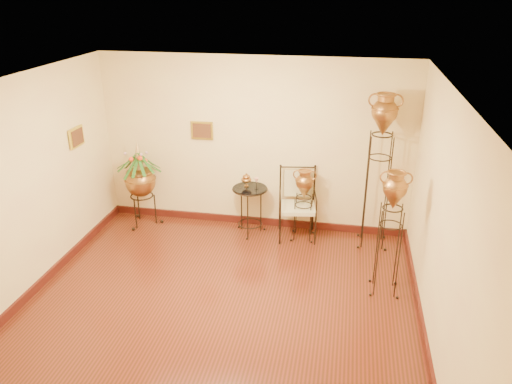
% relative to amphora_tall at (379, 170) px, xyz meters
% --- Properties ---
extents(ground, '(5.00, 5.00, 0.00)m').
position_rel_amphora_tall_xyz_m(ground, '(-1.94, -2.15, -1.23)').
color(ground, maroon).
rests_on(ground, ground).
extents(room_shell, '(5.02, 5.02, 2.81)m').
position_rel_amphora_tall_xyz_m(room_shell, '(-1.94, -2.14, 0.51)').
color(room_shell, '#F5EB9E').
rests_on(room_shell, ground).
extents(amphora_tall, '(0.49, 0.49, 2.40)m').
position_rel_amphora_tall_xyz_m(amphora_tall, '(0.00, 0.00, 0.00)').
color(amphora_tall, black).
rests_on(amphora_tall, ground).
extents(amphora_mid, '(0.42, 0.42, 1.72)m').
position_rel_amphora_tall_xyz_m(amphora_mid, '(0.13, -1.29, -0.36)').
color(amphora_mid, black).
rests_on(amphora_mid, ground).
extents(amphora_short, '(0.45, 0.45, 1.17)m').
position_rel_amphora_tall_xyz_m(amphora_short, '(-1.09, -0.00, -0.64)').
color(amphora_short, black).
rests_on(amphora_short, ground).
extents(planter_urn, '(0.92, 0.92, 1.48)m').
position_rel_amphora_tall_xyz_m(planter_urn, '(-3.79, 0.00, -0.40)').
color(planter_urn, black).
rests_on(planter_urn, ground).
extents(armchair, '(0.71, 0.68, 1.12)m').
position_rel_amphora_tall_xyz_m(armchair, '(-1.18, 0.00, -0.66)').
color(armchair, black).
rests_on(armchair, ground).
extents(side_table, '(0.71, 0.71, 1.01)m').
position_rel_amphora_tall_xyz_m(side_table, '(-1.95, 0.00, -0.81)').
color(side_table, black).
rests_on(side_table, ground).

